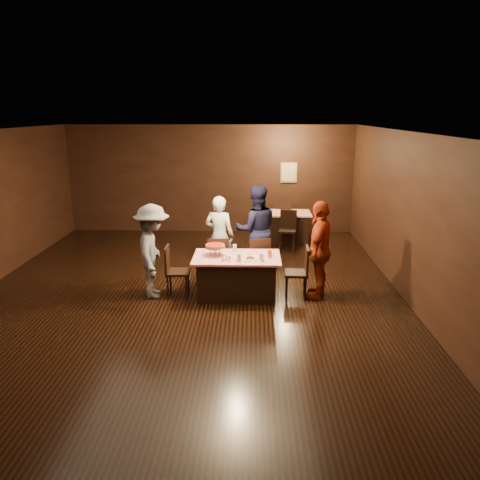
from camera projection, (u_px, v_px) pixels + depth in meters
The scene contains 23 objects.
room at pixel (185, 183), 8.16m from camera, with size 10.00×10.04×3.02m.
main_table at pixel (237, 276), 8.69m from camera, with size 1.60×1.00×0.77m, color red.
back_table at pixel (286, 227), 12.42m from camera, with size 1.30×0.90×0.77m, color red.
chair_far_left at pixel (218, 259), 9.40m from camera, with size 0.42×0.42×0.95m, color black.
chair_far_right at pixel (258, 259), 9.38m from camera, with size 0.42×0.42×0.95m, color black.
chair_end_left at pixel (178, 271), 8.69m from camera, with size 0.42×0.42×0.95m, color black.
chair_end_right at pixel (296, 272), 8.64m from camera, with size 0.42×0.42×0.95m, color black.
chair_back_near at pixel (287, 230), 11.72m from camera, with size 0.42×0.42×0.95m, color black.
chair_back_far at pixel (284, 218), 12.97m from camera, with size 0.42×0.42×0.95m, color black.
diner_white_jacket at pixel (219, 236), 9.73m from camera, with size 0.61×0.40×1.68m, color silver.
diner_navy_hoodie at pixel (256, 230), 9.80m from camera, with size 0.92×0.72×1.89m, color black.
diner_grey_knit at pixel (153, 251), 8.55m from camera, with size 1.13×0.65×1.74m, color slate.
diner_red_shirt at pixel (320, 250), 8.50m from camera, with size 1.07×0.44×1.82m, color #9F300F.
pizza_stand at pixel (215, 246), 8.60m from camera, with size 0.38×0.38×0.22m.
plate_with_slice at pixel (250, 258), 8.40m from camera, with size 0.25×0.25×0.06m.
plate_empty at pixel (266, 254), 8.71m from camera, with size 0.25×0.25×0.01m, color white.
glass_front_left at pixel (239, 258), 8.28m from camera, with size 0.08×0.08×0.14m, color silver.
glass_front_right at pixel (261, 257), 8.32m from camera, with size 0.08×0.08×0.14m, color silver.
glass_amber at pixel (270, 254), 8.50m from camera, with size 0.08×0.08×0.14m, color #BF7F26.
glass_back at pixel (235, 248), 8.86m from camera, with size 0.08×0.08×0.14m, color silver.
condiments at pixel (226, 258), 8.31m from camera, with size 0.17×0.10×0.09m.
napkin_center at pixel (253, 256), 8.58m from camera, with size 0.16×0.16×0.01m, color white.
napkin_left at pixel (228, 257), 8.54m from camera, with size 0.16×0.16×0.01m, color white.
Camera 1 is at (1.19, -8.10, 3.34)m, focal length 35.00 mm.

